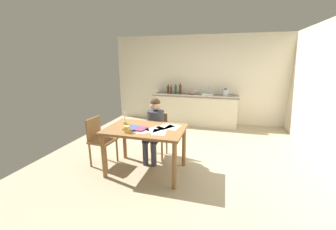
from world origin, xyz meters
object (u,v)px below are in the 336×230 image
(book_magazine, at_px, (140,129))
(wine_glass_by_kettle, at_px, (194,90))
(mixing_bowl, at_px, (192,93))
(bottle_wine_red, at_px, (176,90))
(person_seated, at_px, (155,125))
(candlestick, at_px, (125,121))
(stovetop_kettle, at_px, (225,92))
(chair_at_table, at_px, (157,133))
(sink_unit, at_px, (208,94))
(dining_table, at_px, (145,135))
(bottle_vinegar, at_px, (171,90))
(bottle_oil, at_px, (168,90))
(coffee_mug, at_px, (127,129))
(chair_side_empty, at_px, (100,139))
(wine_glass_near_sink, at_px, (198,90))
(bottle_sauce, at_px, (180,89))
(book_cookery, at_px, (132,128))

(book_magazine, relative_size, wine_glass_by_kettle, 1.39)
(mixing_bowl, bearing_deg, bottle_wine_red, -176.90)
(person_seated, bearing_deg, wine_glass_by_kettle, 82.08)
(candlestick, height_order, wine_glass_by_kettle, wine_glass_by_kettle)
(book_magazine, distance_m, mixing_bowl, 3.15)
(stovetop_kettle, bearing_deg, bottle_wine_red, 179.83)
(chair_at_table, distance_m, sink_unit, 2.51)
(dining_table, bearing_deg, wine_glass_by_kettle, 83.70)
(dining_table, height_order, bottle_vinegar, bottle_vinegar)
(dining_table, bearing_deg, bottle_oil, 98.09)
(book_magazine, bearing_deg, bottle_vinegar, 103.39)
(dining_table, height_order, mixing_bowl, mixing_bowl)
(coffee_mug, xyz_separation_m, sink_unit, (0.97, 3.28, 0.08))
(sink_unit, bearing_deg, candlestick, -112.48)
(chair_side_empty, relative_size, bottle_oil, 3.28)
(wine_glass_near_sink, bearing_deg, book_magazine, -99.09)
(coffee_mug, bearing_deg, stovetop_kettle, 66.11)
(person_seated, relative_size, bottle_wine_red, 4.14)
(dining_table, distance_m, bottle_sauce, 3.08)
(person_seated, bearing_deg, bottle_oil, 99.33)
(bottle_vinegar, xyz_separation_m, mixing_bowl, (0.61, 0.04, -0.07))
(person_seated, xyz_separation_m, book_cookery, (-0.19, -0.61, 0.12))
(chair_side_empty, distance_m, book_magazine, 0.92)
(wine_glass_by_kettle, bearing_deg, mixing_bowl, -115.13)
(candlestick, relative_size, bottle_wine_red, 0.80)
(candlestick, distance_m, sink_unit, 3.13)
(dining_table, xyz_separation_m, person_seated, (-0.02, 0.52, 0.01))
(book_magazine, xyz_separation_m, wine_glass_near_sink, (0.52, 3.24, 0.21))
(chair_side_empty, xyz_separation_m, wine_glass_by_kettle, (1.26, 3.11, 0.52))
(sink_unit, distance_m, wine_glass_by_kettle, 0.46)
(dining_table, distance_m, chair_at_table, 0.70)
(bottle_oil, bearing_deg, wine_glass_by_kettle, 7.75)
(chair_side_empty, distance_m, sink_unit, 3.43)
(bottle_sauce, height_order, wine_glass_by_kettle, bottle_sauce)
(sink_unit, height_order, bottle_oil, bottle_oil)
(book_cookery, relative_size, bottle_sauce, 0.79)
(candlestick, xyz_separation_m, bottle_wine_red, (0.24, 2.89, 0.17))
(book_magazine, xyz_separation_m, book_cookery, (-0.15, 0.01, 0.00))
(book_cookery, bearing_deg, bottle_sauce, 92.87)
(coffee_mug, bearing_deg, wine_glass_by_kettle, 81.00)
(sink_unit, relative_size, wine_glass_by_kettle, 2.34)
(dining_table, relative_size, chair_at_table, 1.52)
(chair_side_empty, relative_size, bottle_wine_red, 3.03)
(sink_unit, bearing_deg, book_magazine, -105.04)
(bottle_oil, xyz_separation_m, bottle_vinegar, (0.11, -0.06, -0.00))
(chair_at_table, relative_size, wine_glass_near_sink, 5.55)
(chair_side_empty, xyz_separation_m, sink_unit, (1.68, 2.96, 0.43))
(stovetop_kettle, bearing_deg, bottle_sauce, 177.29)
(book_magazine, xyz_separation_m, bottle_oil, (-0.37, 3.14, 0.21))
(wine_glass_near_sink, bearing_deg, sink_unit, -24.94)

